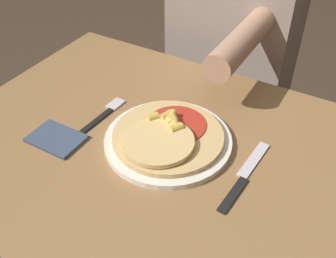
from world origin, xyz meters
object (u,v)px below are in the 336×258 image
object	(u,v)px
plate	(168,140)
knife	(244,176)
fork	(103,115)
person_diner	(232,53)
pizza	(167,135)
dining_table	(168,193)

from	to	relation	value
plate	knife	world-z (taller)	plate
plate	fork	world-z (taller)	plate
plate	person_diner	distance (m)	0.56
pizza	person_diner	world-z (taller)	person_diner
pizza	fork	world-z (taller)	pizza
dining_table	fork	distance (m)	0.24
dining_table	person_diner	world-z (taller)	person_diner
fork	person_diner	size ratio (longest dim) A/B	0.15
dining_table	knife	bearing A→B (deg)	3.06
fork	knife	world-z (taller)	same
knife	person_diner	distance (m)	0.62
dining_table	knife	size ratio (longest dim) A/B	4.60
dining_table	pizza	xyz separation A→B (m)	(-0.01, 0.02, 0.16)
knife	person_diner	world-z (taller)	person_diner
knife	person_diner	xyz separation A→B (m)	(-0.26, 0.56, -0.06)
plate	pizza	world-z (taller)	pizza
pizza	dining_table	bearing A→B (deg)	-51.81
plate	fork	bearing A→B (deg)	178.49
fork	pizza	bearing A→B (deg)	-2.93
dining_table	pizza	distance (m)	0.16
pizza	fork	distance (m)	0.18
person_diner	plate	bearing A→B (deg)	-82.38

